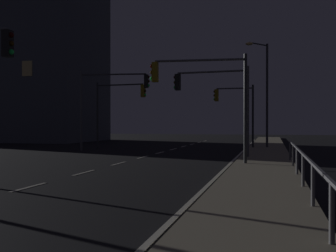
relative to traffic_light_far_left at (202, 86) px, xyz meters
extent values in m
plane|color=black|center=(-4.13, 0.35, -3.78)|extent=(112.00, 112.00, 0.00)
cube|color=gray|center=(2.89, 0.35, -3.71)|extent=(2.80, 77.00, 0.14)
cube|color=silver|center=(-4.13, -8.15, -3.78)|extent=(0.14, 2.00, 0.01)
cube|color=silver|center=(-4.13, -4.15, -3.78)|extent=(0.14, 2.00, 0.01)
cube|color=silver|center=(-4.13, -0.15, -3.78)|extent=(0.14, 2.00, 0.01)
cube|color=silver|center=(-4.13, 3.85, -3.78)|extent=(0.14, 2.00, 0.01)
cube|color=silver|center=(-4.13, 7.85, -3.78)|extent=(0.14, 2.00, 0.01)
cube|color=silver|center=(-4.13, 11.85, -3.78)|extent=(0.14, 2.00, 0.01)
cube|color=silver|center=(-4.13, 15.85, -3.78)|extent=(0.14, 2.00, 0.01)
cube|color=silver|center=(-4.13, 19.85, -3.78)|extent=(0.14, 2.00, 0.01)
cube|color=silver|center=(-4.13, 23.85, -3.78)|extent=(0.14, 2.00, 0.01)
cube|color=silver|center=(-4.13, 27.85, -3.78)|extent=(0.14, 2.00, 0.01)
cube|color=silver|center=(1.24, 5.35, -3.78)|extent=(0.14, 53.00, 0.01)
cylinder|color=#2D3033|center=(2.04, 0.14, -1.09)|extent=(0.16, 0.16, 5.11)
cylinder|color=#4C4C51|center=(-0.11, -0.01, 1.22)|extent=(4.30, 0.41, 0.11)
cube|color=olive|center=(-2.25, -0.16, 0.69)|extent=(0.30, 0.36, 0.95)
sphere|color=black|center=(-2.40, -0.17, 0.99)|extent=(0.20, 0.20, 0.20)
sphere|color=black|center=(-2.40, -0.17, 0.69)|extent=(0.20, 0.20, 0.20)
sphere|color=#19D84C|center=(-2.40, -0.17, 0.39)|extent=(0.20, 0.20, 0.20)
cylinder|color=#4C4C51|center=(-10.26, 8.58, -0.89)|extent=(0.16, 0.16, 5.78)
cylinder|color=#38383D|center=(-7.87, 8.85, 1.75)|extent=(4.79, 0.66, 0.11)
cube|color=black|center=(-5.48, 9.12, 1.22)|extent=(0.32, 0.37, 0.95)
sphere|color=black|center=(-5.33, 9.14, 1.52)|extent=(0.20, 0.20, 0.20)
sphere|color=black|center=(-5.33, 9.14, 1.22)|extent=(0.20, 0.20, 0.20)
sphere|color=#19D84C|center=(-5.33, 9.14, 0.92)|extent=(0.20, 0.20, 0.20)
cylinder|color=#2D3033|center=(1.82, 13.53, -1.22)|extent=(0.16, 0.16, 4.85)
cylinder|color=#4C4C51|center=(0.40, 13.57, 0.96)|extent=(2.83, 0.19, 0.11)
cube|color=olive|center=(-1.01, 13.61, 0.43)|extent=(0.29, 0.35, 0.95)
sphere|color=black|center=(-1.17, 13.61, 0.73)|extent=(0.20, 0.20, 0.20)
sphere|color=black|center=(-1.17, 13.61, 0.43)|extent=(0.20, 0.20, 0.20)
sphere|color=#19D84C|center=(-1.17, 13.61, 0.13)|extent=(0.20, 0.20, 0.20)
cylinder|color=#2D3033|center=(-10.22, 11.44, -1.16)|extent=(0.16, 0.16, 5.25)
cylinder|color=#2D3033|center=(-8.26, 11.24, 1.21)|extent=(3.93, 0.51, 0.11)
cube|color=olive|center=(-6.31, 11.04, 0.69)|extent=(0.31, 0.37, 0.95)
sphere|color=black|center=(-6.15, 11.03, 0.99)|extent=(0.20, 0.20, 0.20)
sphere|color=black|center=(-6.15, 11.03, 0.69)|extent=(0.20, 0.20, 0.20)
sphere|color=#19D84C|center=(-6.15, 11.03, 0.39)|extent=(0.20, 0.20, 0.20)
cylinder|color=#4C4C51|center=(1.94, 3.93, -1.12)|extent=(0.16, 0.16, 5.04)
cylinder|color=#4C4C51|center=(-0.09, 4.12, 1.15)|extent=(4.07, 0.49, 0.11)
cube|color=black|center=(-2.11, 4.31, 0.63)|extent=(0.31, 0.36, 0.95)
sphere|color=black|center=(-2.27, 4.33, 0.93)|extent=(0.20, 0.20, 0.20)
sphere|color=black|center=(-2.27, 4.33, 0.63)|extent=(0.20, 0.20, 0.20)
sphere|color=#19D84C|center=(-2.27, 4.33, 0.33)|extent=(0.20, 0.20, 0.20)
cube|color=black|center=(-5.86, -6.70, 1.04)|extent=(0.30, 0.35, 0.95)
sphere|color=black|center=(-5.70, -6.71, 1.34)|extent=(0.20, 0.20, 0.20)
sphere|color=black|center=(-5.70, -6.71, 1.04)|extent=(0.20, 0.20, 0.20)
sphere|color=#19D84C|center=(-5.70, -6.71, 0.74)|extent=(0.20, 0.20, 0.20)
cylinder|color=#38383D|center=(2.88, 14.03, 0.39)|extent=(0.18, 0.18, 8.06)
cylinder|color=#2D3033|center=(2.24, 13.18, 4.27)|extent=(1.37, 1.75, 0.10)
ellipsoid|color=#F9D172|center=(1.59, 12.34, 4.17)|extent=(0.56, 0.36, 0.24)
cylinder|color=#59595E|center=(4.14, -13.00, -3.17)|extent=(0.09, 0.09, 0.95)
cylinder|color=#59595E|center=(4.14, -9.93, -3.17)|extent=(0.09, 0.09, 0.95)
cylinder|color=#59595E|center=(4.14, -6.86, -3.17)|extent=(0.09, 0.09, 0.95)
cylinder|color=#59595E|center=(4.14, -3.78, -3.17)|extent=(0.09, 0.09, 0.95)
cylinder|color=#59595E|center=(4.14, -0.71, -3.17)|extent=(0.09, 0.09, 0.95)
cylinder|color=#59595E|center=(4.14, 2.36, -3.17)|extent=(0.09, 0.09, 0.95)
cube|color=slate|center=(4.14, -8.39, -2.69)|extent=(0.06, 21.51, 0.06)
cube|color=#4C515B|center=(-27.11, 23.04, 7.70)|extent=(22.39, 11.34, 22.97)
cube|color=#EACC7A|center=(-20.19, 17.34, 3.62)|extent=(1.10, 0.06, 1.50)
camera|label=1|loc=(3.23, -19.94, -1.78)|focal=45.38mm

